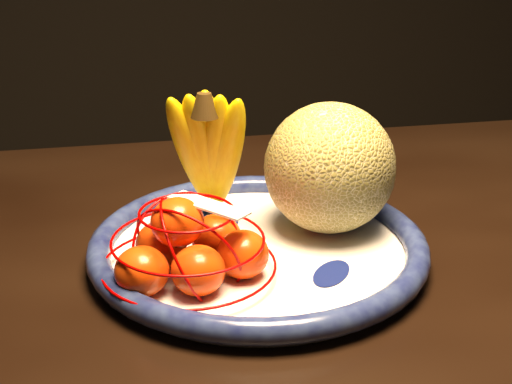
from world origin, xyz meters
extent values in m
cube|color=black|center=(-0.01, 0.00, 0.68)|extent=(1.42, 0.87, 0.04)
cylinder|color=white|center=(0.09, 0.04, 0.71)|extent=(0.31, 0.31, 0.01)
torus|color=#0B0E3D|center=(0.09, 0.04, 0.72)|extent=(0.34, 0.34, 0.02)
cylinder|color=white|center=(0.09, 0.04, 0.71)|extent=(0.15, 0.15, 0.00)
ellipsoid|color=#0D1854|center=(0.14, -0.03, 0.72)|extent=(0.12, 0.12, 0.00)
ellipsoid|color=#0D1854|center=(0.06, 0.12, 0.72)|extent=(0.11, 0.11, 0.00)
ellipsoid|color=#0D1854|center=(-0.01, 0.04, 0.72)|extent=(0.10, 0.09, 0.00)
sphere|color=olive|center=(0.17, 0.07, 0.78)|extent=(0.13, 0.13, 0.13)
ellipsoid|color=yellow|center=(0.04, 0.12, 0.79)|extent=(0.09, 0.09, 0.16)
ellipsoid|color=yellow|center=(0.05, 0.12, 0.80)|extent=(0.07, 0.09, 0.16)
ellipsoid|color=yellow|center=(0.06, 0.12, 0.80)|extent=(0.05, 0.09, 0.16)
ellipsoid|color=yellow|center=(0.06, 0.11, 0.80)|extent=(0.03, 0.09, 0.16)
ellipsoid|color=yellow|center=(0.07, 0.11, 0.79)|extent=(0.05, 0.10, 0.16)
cone|color=black|center=(0.05, 0.12, 0.87)|extent=(0.03, 0.03, 0.02)
ellipsoid|color=#E54811|center=(-0.03, -0.03, 0.74)|extent=(0.05, 0.05, 0.04)
ellipsoid|color=#E54811|center=(0.02, -0.04, 0.74)|extent=(0.05, 0.05, 0.04)
ellipsoid|color=#E54811|center=(0.06, -0.01, 0.74)|extent=(0.05, 0.05, 0.04)
ellipsoid|color=#E54811|center=(-0.01, 0.02, 0.74)|extent=(0.05, 0.05, 0.04)
ellipsoid|color=#E54811|center=(0.05, 0.03, 0.74)|extent=(0.05, 0.05, 0.04)
ellipsoid|color=#E54811|center=(0.01, 0.00, 0.77)|extent=(0.05, 0.05, 0.04)
torus|color=#AB0000|center=(0.02, 0.00, 0.73)|extent=(0.16, 0.16, 0.00)
torus|color=#AB0000|center=(0.02, 0.00, 0.75)|extent=(0.14, 0.14, 0.00)
torus|color=#AB0000|center=(0.02, 0.00, 0.78)|extent=(0.09, 0.09, 0.00)
torus|color=#AB0000|center=(0.02, 0.00, 0.74)|extent=(0.12, 0.08, 0.10)
torus|color=#AB0000|center=(0.02, 0.00, 0.74)|extent=(0.07, 0.12, 0.10)
torus|color=#AB0000|center=(0.02, 0.00, 0.74)|extent=(0.11, 0.11, 0.10)
cube|color=white|center=(0.04, 0.00, 0.79)|extent=(0.07, 0.07, 0.01)
camera|label=1|loc=(-0.06, -0.64, 1.07)|focal=55.00mm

